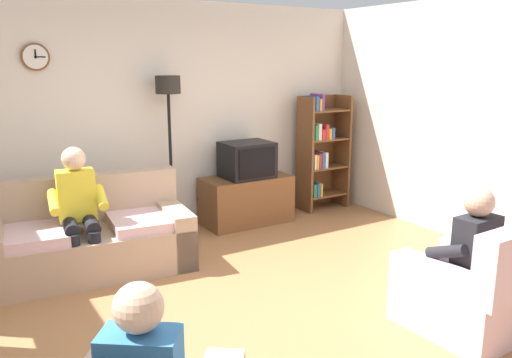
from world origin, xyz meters
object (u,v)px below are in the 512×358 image
Objects in this scene: armchair_near_bookshelf at (471,293)px; floor_lamp at (169,111)px; person_on_couch at (78,206)px; person_in_right_armchair at (464,251)px; bookshelf at (320,150)px; tv at (247,160)px; couch at (89,240)px; tv_stand at (246,200)px.

floor_lamp is at bearing 108.16° from armchair_near_bookshelf.
person_in_right_armchair is (2.30, -2.45, -0.09)m from person_on_couch.
bookshelf is 3.46m from person_on_couch.
person_on_couch is (-2.18, -0.62, -0.12)m from tv.
person_in_right_armchair is at bearing -71.42° from floor_lamp.
tv is 0.48× the size of person_on_couch.
couch is 0.41m from person_on_couch.
couch is 1.80× the size of tv_stand.
bookshelf is at bearing 3.37° from tv_stand.
floor_lamp is at bearing 31.18° from person_on_couch.
tv_stand is 2.30m from person_on_couch.
person_in_right_armchair is (2.20, -2.56, 0.29)m from couch.
couch is at bearing 129.73° from armchair_near_bookshelf.
bookshelf is at bearing 4.52° from tv.
floor_lamp reaches higher than tv_stand.
couch is 2.20m from tv.
person_in_right_armchair reaches higher than armchair_near_bookshelf.
tv_stand is 0.52m from tv.
person_on_couch is at bearing -148.82° from floor_lamp.
couch is at bearing -166.28° from tv.
person_in_right_armchair reaches higher than tv.
bookshelf reaches higher than person_in_right_armchair.
floor_lamp reaches higher than tv.
person_in_right_armchair is at bearing -46.86° from person_on_couch.
floor_lamp is at bearing 174.06° from tv_stand.
person_in_right_armchair is at bearing -108.99° from bookshelf.
floor_lamp is 3.47m from person_in_right_armchair.
tv reaches higher than tv_stand.
bookshelf reaches higher than couch.
person_in_right_armchair is at bearing -87.77° from tv_stand.
bookshelf is 1.74× the size of armchair_near_bookshelf.
person_in_right_armchair is (-1.09, -3.16, -0.21)m from bookshelf.
tv_stand is 3.11m from person_in_right_armchair.
bookshelf reaches higher than person_on_couch.
bookshelf is 0.86× the size of floor_lamp.
bookshelf is at bearing 71.55° from armchair_near_bookshelf.
tv_stand is 0.98× the size of person_in_right_armchair.
tv is (-0.00, -0.02, 0.52)m from tv_stand.
armchair_near_bookshelf is 0.33m from person_in_right_armchair.
bookshelf is (3.29, 0.60, 0.50)m from couch.
tv_stand is 0.89× the size of person_on_couch.
couch is 2.14m from tv_stand.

